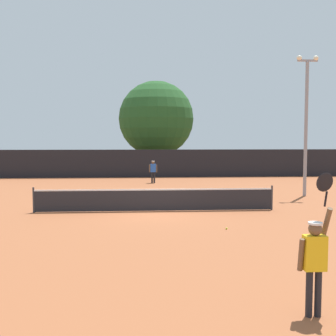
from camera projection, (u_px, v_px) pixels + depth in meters
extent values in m
plane|color=#9E5633|center=(155.00, 211.00, 17.86)|extent=(120.00, 120.00, 0.00)
cube|color=#232328|center=(155.00, 200.00, 17.82)|extent=(10.22, 0.03, 0.91)
cube|color=white|center=(155.00, 190.00, 17.79)|extent=(10.22, 0.04, 0.06)
cylinder|color=#333338|center=(34.00, 200.00, 17.49)|extent=(0.08, 0.08, 1.07)
cylinder|color=#333338|center=(272.00, 198.00, 18.15)|extent=(0.08, 0.08, 1.07)
cube|color=black|center=(148.00, 163.00, 33.54)|extent=(34.36, 0.12, 2.24)
cube|color=yellow|center=(315.00, 253.00, 7.20)|extent=(0.38, 0.22, 0.61)
sphere|color=brown|center=(315.00, 229.00, 7.17)|extent=(0.23, 0.23, 0.23)
cylinder|color=white|center=(315.00, 223.00, 7.16)|extent=(0.25, 0.25, 0.04)
cylinder|color=black|center=(309.00, 293.00, 7.24)|extent=(0.12, 0.12, 0.83)
cylinder|color=black|center=(318.00, 293.00, 7.25)|extent=(0.12, 0.12, 0.83)
cylinder|color=brown|center=(301.00, 255.00, 7.18)|extent=(0.09, 0.18, 0.58)
cylinder|color=brown|center=(327.00, 222.00, 7.26)|extent=(0.09, 0.32, 0.56)
cylinder|color=black|center=(326.00, 199.00, 7.29)|extent=(0.04, 0.11, 0.28)
ellipsoid|color=black|center=(325.00, 182.00, 7.33)|extent=(0.30, 0.13, 0.36)
cube|color=blue|center=(153.00, 168.00, 29.18)|extent=(0.38, 0.22, 0.57)
sphere|color=brown|center=(153.00, 162.00, 29.15)|extent=(0.22, 0.22, 0.22)
cylinder|color=white|center=(153.00, 161.00, 29.15)|extent=(0.23, 0.23, 0.04)
cylinder|color=black|center=(152.00, 177.00, 29.22)|extent=(0.12, 0.12, 0.77)
cylinder|color=black|center=(154.00, 177.00, 29.23)|extent=(0.12, 0.12, 0.77)
cylinder|color=brown|center=(150.00, 168.00, 29.17)|extent=(0.09, 0.17, 0.54)
cylinder|color=brown|center=(157.00, 168.00, 29.20)|extent=(0.09, 0.15, 0.54)
sphere|color=#CCE033|center=(227.00, 229.00, 14.24)|extent=(0.07, 0.07, 0.07)
cylinder|color=gray|center=(306.00, 129.00, 22.37)|extent=(0.18, 0.18, 7.21)
cube|color=gray|center=(308.00, 61.00, 22.11)|extent=(1.10, 0.10, 0.10)
sphere|color=#F2EDCC|center=(299.00, 58.00, 22.07)|extent=(0.28, 0.28, 0.28)
sphere|color=#F2EDCC|center=(316.00, 58.00, 22.13)|extent=(0.28, 0.28, 0.28)
cylinder|color=brown|center=(156.00, 159.00, 39.32)|extent=(0.56, 0.56, 2.35)
sphere|color=#235123|center=(156.00, 119.00, 39.05)|extent=(7.03, 7.03, 7.03)
cube|color=black|center=(171.00, 165.00, 40.43)|extent=(2.35, 4.38, 0.90)
cube|color=#2D333D|center=(171.00, 157.00, 40.08)|extent=(1.93, 2.37, 0.64)
cylinder|color=black|center=(162.00, 167.00, 41.79)|extent=(0.22, 0.60, 0.60)
cylinder|color=black|center=(179.00, 167.00, 41.90)|extent=(0.22, 0.60, 0.60)
cylinder|color=black|center=(163.00, 169.00, 39.00)|extent=(0.22, 0.60, 0.60)
cylinder|color=black|center=(181.00, 169.00, 39.11)|extent=(0.22, 0.60, 0.60)
cube|color=black|center=(248.00, 164.00, 42.04)|extent=(2.39, 4.40, 0.90)
cube|color=#2D333D|center=(248.00, 156.00, 41.68)|extent=(1.95, 2.39, 0.64)
cylinder|color=black|center=(236.00, 166.00, 43.40)|extent=(0.22, 0.60, 0.60)
cylinder|color=black|center=(252.00, 166.00, 43.51)|extent=(0.22, 0.60, 0.60)
cylinder|color=black|center=(243.00, 167.00, 40.61)|extent=(0.22, 0.60, 0.60)
cylinder|color=black|center=(260.00, 167.00, 40.72)|extent=(0.22, 0.60, 0.60)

